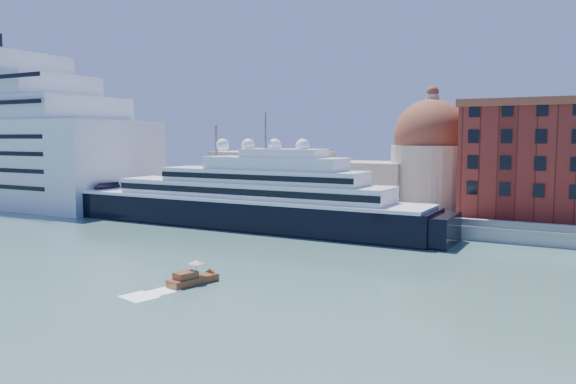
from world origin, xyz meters
The scene contains 9 objects.
ground centered at (0.00, 0.00, 0.00)m, with size 400.00×400.00×0.00m, color #345B58.
quay centered at (0.00, 34.00, 1.25)m, with size 180.00×10.00×2.50m, color gray.
land centered at (0.00, 75.00, 1.00)m, with size 260.00×72.00×2.00m, color slate.
quay_fence centered at (0.00, 29.50, 3.10)m, with size 180.00×0.10×1.20m, color slate.
superyacht centered at (-9.50, 23.00, 4.56)m, with size 88.36×12.25×26.41m.
service_barge centered at (-41.17, 20.86, 0.69)m, with size 10.73×3.83×2.39m.
water_taxi centered at (12.33, -17.05, 0.74)m, with size 3.70×6.78×3.06m.
church centered at (6.39, 57.72, 10.91)m, with size 66.00×18.00×25.50m.
lamp_posts centered at (-12.67, 32.27, 9.84)m, with size 120.80×2.40×18.00m.
Camera 1 is at (54.59, -70.18, 17.89)m, focal length 35.00 mm.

